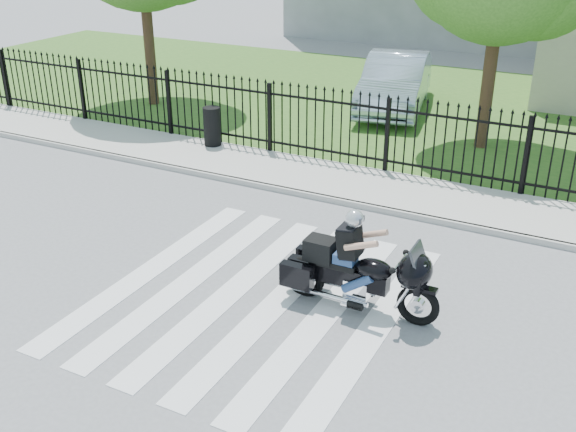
% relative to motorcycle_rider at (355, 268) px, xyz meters
% --- Properties ---
extents(ground, '(120.00, 120.00, 0.00)m').
position_rel_motorcycle_rider_xyz_m(ground, '(-1.50, -0.46, -0.68)').
color(ground, slate).
rests_on(ground, ground).
extents(crosswalk, '(5.00, 5.50, 0.01)m').
position_rel_motorcycle_rider_xyz_m(crosswalk, '(-1.50, -0.46, -0.67)').
color(crosswalk, silver).
rests_on(crosswalk, ground).
extents(sidewalk, '(40.00, 2.00, 0.12)m').
position_rel_motorcycle_rider_xyz_m(sidewalk, '(-1.50, 4.54, -0.62)').
color(sidewalk, '#ADAAA3').
rests_on(sidewalk, ground).
extents(curb, '(40.00, 0.12, 0.12)m').
position_rel_motorcycle_rider_xyz_m(curb, '(-1.50, 3.54, -0.62)').
color(curb, '#ADAAA3').
rests_on(curb, ground).
extents(grass_strip, '(40.00, 12.00, 0.02)m').
position_rel_motorcycle_rider_xyz_m(grass_strip, '(-1.50, 11.54, -0.67)').
color(grass_strip, '#2F5A1F').
rests_on(grass_strip, ground).
extents(iron_fence, '(26.00, 0.04, 1.80)m').
position_rel_motorcycle_rider_xyz_m(iron_fence, '(-1.50, 5.54, 0.22)').
color(iron_fence, black).
rests_on(iron_fence, ground).
extents(motorcycle_rider, '(2.51, 0.74, 1.66)m').
position_rel_motorcycle_rider_xyz_m(motorcycle_rider, '(0.00, 0.00, 0.00)').
color(motorcycle_rider, black).
rests_on(motorcycle_rider, ground).
extents(parked_car, '(2.68, 5.20, 1.63)m').
position_rel_motorcycle_rider_xyz_m(parked_car, '(-3.14, 10.83, 0.16)').
color(parked_car, '#AABFD6').
rests_on(parked_car, grass_strip).
extents(litter_bin, '(0.51, 0.51, 0.97)m').
position_rel_motorcycle_rider_xyz_m(litter_bin, '(-5.99, 5.24, -0.07)').
color(litter_bin, black).
rests_on(litter_bin, sidewalk).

